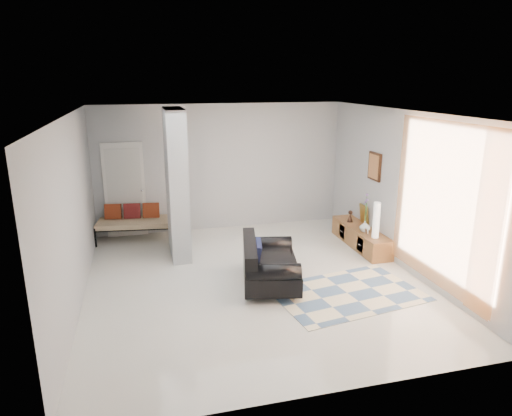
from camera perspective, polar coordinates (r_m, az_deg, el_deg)
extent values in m
plane|color=beige|center=(7.86, -0.26, -9.07)|extent=(6.00, 6.00, 0.00)
plane|color=white|center=(7.14, -0.29, 11.75)|extent=(6.00, 6.00, 0.00)
plane|color=#AFB1B4|center=(10.24, -4.39, 5.06)|extent=(6.00, 0.00, 6.00)
plane|color=#AFB1B4|center=(4.69, 8.81, -8.45)|extent=(6.00, 0.00, 6.00)
plane|color=#AFB1B4|center=(7.24, -21.89, -0.63)|extent=(0.00, 6.00, 6.00)
plane|color=#AFB1B4|center=(8.46, 18.12, 2.00)|extent=(0.00, 6.00, 6.00)
cube|color=#A9AEB0|center=(8.74, -9.89, 3.00)|extent=(0.35, 1.20, 2.80)
cube|color=white|center=(10.14, -16.08, 2.17)|extent=(0.85, 0.06, 2.04)
plane|color=#FF9843|center=(7.49, 22.27, 0.25)|extent=(0.00, 2.55, 2.55)
cube|color=#3B1F10|center=(9.29, 14.61, 5.05)|extent=(0.04, 0.45, 0.55)
cube|color=brown|center=(9.56, 12.95, -3.54)|extent=(0.45, 1.86, 0.40)
cube|color=#3B1F10|center=(9.12, 12.92, -4.50)|extent=(0.02, 0.25, 0.28)
cube|color=#3B1F10|center=(9.82, 10.75, -2.90)|extent=(0.02, 0.25, 0.28)
cube|color=gold|center=(9.74, 13.36, -0.74)|extent=(0.09, 0.32, 0.40)
cube|color=silver|center=(9.09, 13.67, -2.89)|extent=(0.04, 0.10, 0.12)
cylinder|color=silver|center=(7.15, -0.61, -11.29)|extent=(0.05, 0.05, 0.10)
cylinder|color=silver|center=(8.26, -0.90, -7.40)|extent=(0.05, 0.05, 0.10)
cylinder|color=silver|center=(7.20, 4.91, -11.14)|extent=(0.05, 0.05, 0.10)
cylinder|color=silver|center=(8.30, 3.83, -7.31)|extent=(0.05, 0.05, 0.10)
cube|color=black|center=(7.63, 1.80, -7.80)|extent=(1.16, 1.61, 0.30)
cube|color=black|center=(7.49, -0.78, -5.53)|extent=(0.50, 1.48, 0.36)
cylinder|color=black|center=(6.98, 2.20, -8.08)|extent=(0.88, 0.45, 0.28)
cylinder|color=black|center=(8.11, 1.49, -4.57)|extent=(0.88, 0.45, 0.28)
cube|color=black|center=(7.49, 0.14, -5.38)|extent=(0.25, 0.55, 0.31)
cylinder|color=black|center=(9.83, -19.44, -3.53)|extent=(0.04, 0.04, 0.40)
cylinder|color=black|center=(9.60, -9.58, -3.27)|extent=(0.04, 0.04, 0.40)
cylinder|color=black|center=(10.47, -18.68, -2.28)|extent=(0.04, 0.04, 0.40)
cylinder|color=black|center=(10.26, -9.44, -2.01)|extent=(0.04, 0.04, 0.40)
cube|color=beige|center=(9.95, -14.40, -1.78)|extent=(1.78, 0.92, 0.12)
cube|color=maroon|center=(10.12, -17.44, -0.43)|extent=(0.36, 0.21, 0.33)
cube|color=maroon|center=(10.05, -15.22, -0.35)|extent=(0.36, 0.21, 0.33)
cube|color=maroon|center=(10.00, -12.98, -0.28)|extent=(0.36, 0.21, 0.33)
cube|color=beige|center=(7.56, 11.32, -10.39)|extent=(2.49, 1.86, 0.01)
cylinder|color=silver|center=(8.88, 14.81, -1.48)|extent=(0.13, 0.13, 0.69)
imported|color=white|center=(9.25, 13.45, -2.23)|extent=(0.24, 0.24, 0.22)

